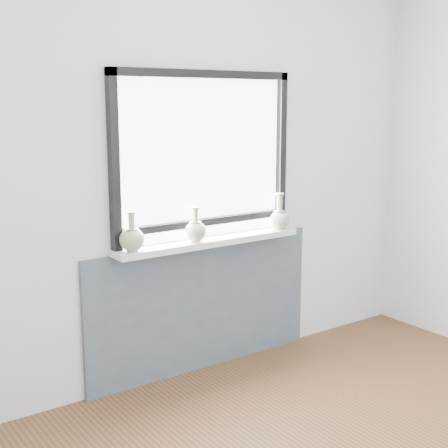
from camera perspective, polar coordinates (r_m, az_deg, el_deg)
back_wall at (r=4.00m, az=-2.16°, el=4.53°), size 3.60×0.02×2.60m
apron_panel at (r=4.16m, az=-1.84°, el=-7.49°), size 1.70×0.03×0.86m
windowsill at (r=3.99m, az=-1.33°, el=-1.61°), size 1.32×0.18×0.04m
window at (r=3.95m, az=-1.88°, el=6.51°), size 1.30×0.06×1.05m
vase_a at (r=3.67m, az=-8.41°, el=-1.30°), size 0.15×0.15×0.23m
vase_b at (r=3.89m, az=-2.62°, el=-0.56°), size 0.14×0.14×0.22m
vase_c at (r=4.28m, az=5.07°, el=0.54°), size 0.14×0.14×0.25m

